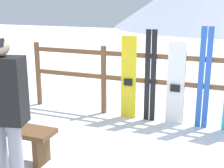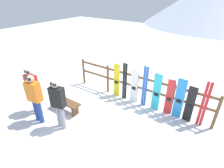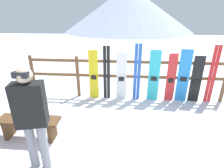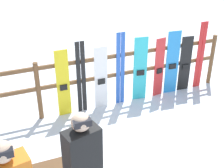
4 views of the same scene
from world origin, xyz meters
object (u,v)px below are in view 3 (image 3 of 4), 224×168
(person_black, at_px, (32,115))
(snowboard_black_stripe, at_px, (196,80))
(ski_pair_blue, at_px, (137,73))
(ski_pair_red, at_px, (212,75))
(bench, at_px, (29,124))
(ski_pair_black, at_px, (107,73))
(snowboard_cyan, at_px, (154,76))
(snowboard_white, at_px, (121,77))
(snowboard_yellow, at_px, (94,75))
(snowboard_blue, at_px, (183,76))
(snowboard_red, at_px, (171,78))

(person_black, height_order, snowboard_black_stripe, person_black)
(ski_pair_blue, bearing_deg, ski_pair_red, 0.00)
(ski_pair_blue, bearing_deg, bench, -138.28)
(ski_pair_black, distance_m, snowboard_cyan, 1.38)
(person_black, distance_m, ski_pair_red, 4.67)
(snowboard_white, distance_m, ski_pair_blue, 0.47)
(bench, bearing_deg, snowboard_black_stripe, 27.03)
(snowboard_yellow, bearing_deg, person_black, -98.74)
(snowboard_blue, bearing_deg, person_black, -137.91)
(bench, height_order, snowboard_cyan, snowboard_cyan)
(snowboard_white, distance_m, snowboard_blue, 1.77)
(snowboard_blue, bearing_deg, snowboard_white, -180.00)
(bench, xyz_separation_m, ski_pair_blue, (2.26, 2.01, 0.50))
(ski_pair_black, relative_size, snowboard_white, 1.12)
(snowboard_yellow, distance_m, ski_pair_blue, 1.29)
(bench, relative_size, ski_pair_red, 0.75)
(snowboard_yellow, height_order, ski_pair_red, ski_pair_red)
(ski_pair_red, bearing_deg, snowboard_yellow, -179.94)
(bench, relative_size, snowboard_black_stripe, 0.92)
(snowboard_white, height_order, snowboard_cyan, snowboard_cyan)
(person_black, distance_m, ski_pair_blue, 3.22)
(snowboard_black_stripe, bearing_deg, person_black, -141.15)
(person_black, distance_m, snowboard_cyan, 3.50)
(snowboard_blue, xyz_separation_m, ski_pair_red, (0.78, 0.00, 0.07))
(snowboard_cyan, bearing_deg, person_black, -128.72)
(ski_pair_black, bearing_deg, snowboard_yellow, -179.50)
(bench, distance_m, snowboard_yellow, 2.27)
(ski_pair_black, xyz_separation_m, snowboard_red, (1.86, -0.00, -0.10))
(snowboard_white, xyz_separation_m, snowboard_cyan, (0.94, 0.00, 0.04))
(snowboard_red, bearing_deg, snowboard_white, 180.00)
(ski_pair_black, xyz_separation_m, snowboard_black_stripe, (2.57, -0.00, -0.12))
(ski_pair_blue, xyz_separation_m, snowboard_blue, (1.31, -0.00, -0.07))
(snowboard_white, height_order, ski_pair_blue, ski_pair_blue)
(ski_pair_blue, bearing_deg, ski_pair_black, 180.00)
(snowboard_white, bearing_deg, snowboard_yellow, 180.00)
(snowboard_yellow, xyz_separation_m, ski_pair_blue, (1.28, 0.00, 0.10))
(person_black, xyz_separation_m, snowboard_white, (1.25, 2.72, -0.32))
(bench, xyz_separation_m, snowboard_black_stripe, (3.94, 2.01, 0.35))
(snowboard_cyan, bearing_deg, snowboard_white, -180.00)
(ski_pair_blue, distance_m, snowboard_cyan, 0.49)
(bench, bearing_deg, snowboard_red, 31.89)
(snowboard_red, bearing_deg, bench, -148.11)
(bench, bearing_deg, snowboard_yellow, 64.08)
(bench, xyz_separation_m, snowboard_cyan, (2.74, 2.01, 0.42))
(ski_pair_blue, distance_m, snowboard_blue, 1.32)
(snowboard_black_stripe, bearing_deg, ski_pair_black, 179.92)
(ski_pair_blue, relative_size, snowboard_red, 1.18)
(ski_pair_blue, distance_m, snowboard_red, 0.98)
(snowboard_yellow, relative_size, ski_pair_blue, 0.88)
(snowboard_black_stripe, bearing_deg, snowboard_red, 180.00)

